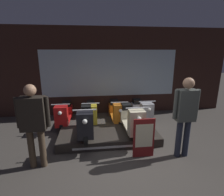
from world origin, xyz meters
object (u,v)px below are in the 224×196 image
object	(u,v)px
scooter_display_right	(131,119)
scooter_backrow_2	(116,112)
person_left_browsing	(33,119)
scooter_backrow_0	(64,114)
scooter_backrow_1	(91,113)
scooter_backrow_3	(141,111)
person_right_browsing	(185,112)
price_sign_board	(144,138)
scooter_display_left	(86,121)

from	to	relation	value
scooter_display_right	scooter_backrow_2	size ratio (longest dim) A/B	1.00
scooter_backrow_2	person_left_browsing	xyz separation A→B (m)	(-1.97, -2.19, 0.70)
scooter_backrow_0	scooter_backrow_1	bearing A→B (deg)	0.00
scooter_backrow_1	person_left_browsing	bearing A→B (deg)	-116.80
scooter_backrow_2	scooter_backrow_3	bearing A→B (deg)	0.00
scooter_backrow_2	scooter_backrow_3	distance (m)	0.86
scooter_backrow_0	person_right_browsing	distance (m)	3.71
scooter_backrow_2	price_sign_board	bearing A→B (deg)	-82.01
scooter_display_left	scooter_backrow_2	xyz separation A→B (m)	(0.99, 1.24, -0.22)
scooter_display_left	scooter_backrow_0	bearing A→B (deg)	120.53
scooter_display_left	scooter_backrow_1	world-z (taller)	scooter_display_left
person_left_browsing	price_sign_board	world-z (taller)	person_left_browsing
scooter_backrow_2	scooter_backrow_3	xyz separation A→B (m)	(0.86, 0.00, 0.00)
scooter_backrow_0	person_left_browsing	xyz separation A→B (m)	(-0.25, -2.19, 0.70)
scooter_display_right	scooter_backrow_2	bearing A→B (deg)	99.06
scooter_backrow_1	person_right_browsing	bearing A→B (deg)	-47.09
scooter_backrow_1	price_sign_board	size ratio (longest dim) A/B	1.78
scooter_backrow_1	price_sign_board	world-z (taller)	price_sign_board
price_sign_board	scooter_backrow_1	bearing A→B (deg)	118.69
scooter_backrow_1	scooter_backrow_2	size ratio (longest dim) A/B	1.00
scooter_backrow_1	person_left_browsing	size ratio (longest dim) A/B	0.94
person_left_browsing	price_sign_board	distance (m)	2.35
scooter_backrow_0	scooter_backrow_1	size ratio (longest dim) A/B	1.00
scooter_backrow_1	scooter_backrow_3	xyz separation A→B (m)	(1.73, 0.00, 0.00)
scooter_backrow_2	price_sign_board	size ratio (longest dim) A/B	1.78
scooter_backrow_3	price_sign_board	xyz separation A→B (m)	(-0.57, -2.12, 0.11)
scooter_backrow_3	person_left_browsing	xyz separation A→B (m)	(-2.84, -2.19, 0.70)
scooter_display_right	person_left_browsing	world-z (taller)	person_left_browsing
scooter_backrow_0	price_sign_board	distance (m)	2.94
scooter_display_left	scooter_backrow_1	distance (m)	1.27
scooter_display_right	scooter_backrow_3	size ratio (longest dim) A/B	1.00
scooter_backrow_0	scooter_backrow_2	distance (m)	1.73
person_right_browsing	scooter_backrow_3	bearing A→B (deg)	98.12
scooter_display_left	scooter_backrow_2	bearing A→B (deg)	51.41
price_sign_board	scooter_display_right	bearing A→B (deg)	96.47
scooter_backrow_0	person_left_browsing	distance (m)	2.32
scooter_display_right	scooter_backrow_0	distance (m)	2.30
person_right_browsing	price_sign_board	size ratio (longest dim) A/B	1.98
scooter_display_left	scooter_backrow_1	size ratio (longest dim) A/B	1.00
scooter_display_right	person_left_browsing	bearing A→B (deg)	-156.35
scooter_backrow_2	scooter_backrow_3	size ratio (longest dim) A/B	1.00
scooter_display_right	scooter_backrow_0	bearing A→B (deg)	147.13
person_left_browsing	person_right_browsing	world-z (taller)	person_right_browsing
person_left_browsing	scooter_backrow_0	bearing A→B (deg)	83.62
scooter_display_right	person_right_browsing	size ratio (longest dim) A/B	0.90
scooter_backrow_0	price_sign_board	world-z (taller)	price_sign_board
scooter_display_right	scooter_backrow_1	size ratio (longest dim) A/B	1.00
scooter_backrow_3	person_left_browsing	size ratio (longest dim) A/B	0.94
person_left_browsing	person_right_browsing	xyz separation A→B (m)	(3.15, 0.00, 0.02)
scooter_backrow_1	scooter_backrow_2	bearing A→B (deg)	0.00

